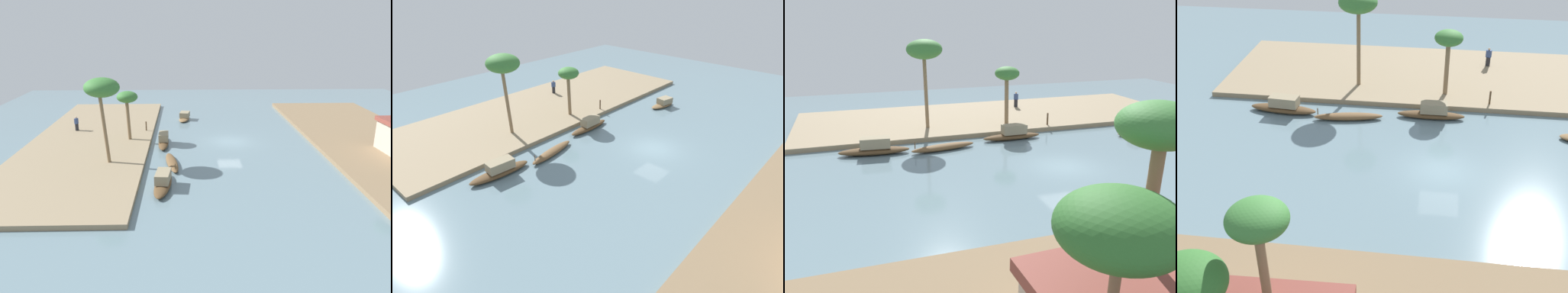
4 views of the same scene
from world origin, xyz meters
TOP-DOWN VIEW (x-y plane):
  - river_water at (0.00, 0.00)m, footprint 65.45×65.45m
  - riverbank_left at (0.00, -14.58)m, footprint 36.29×12.37m
  - sampan_with_tall_canopy at (0.86, -7.02)m, footprint 4.87×1.05m
  - sampan_foreground at (-9.62, -4.86)m, footprint 3.45×1.76m
  - sampan_with_red_awning at (11.79, -6.52)m, footprint 5.12×1.64m
  - sampan_downstream_large at (6.84, -5.99)m, footprint 5.06×1.71m
  - person_on_near_bank at (-3.56, -17.04)m, footprint 0.51×0.49m
  - mooring_post at (-3.34, -9.19)m, footprint 0.14×0.14m
  - palm_tree_left_near at (0.01, -10.66)m, footprint 2.14×2.14m
  - palm_tree_left_far at (6.96, -11.70)m, footprint 2.99×2.99m

SIDE VIEW (x-z plane):
  - river_water at x=0.00m, z-range 0.00..0.00m
  - riverbank_left at x=0.00m, z-range 0.00..0.38m
  - sampan_downstream_large at x=6.84m, z-range -0.22..0.69m
  - sampan_foreground at x=-9.62m, z-range -0.10..0.91m
  - sampan_with_tall_canopy at x=0.86m, z-range -0.15..1.08m
  - sampan_with_red_awning at x=11.79m, z-range -0.16..1.11m
  - mooring_post at x=-3.34m, z-range 0.38..1.42m
  - person_on_near_bank at x=-3.56m, z-range 0.27..1.89m
  - palm_tree_left_near at x=0.01m, z-range 2.12..7.20m
  - palm_tree_left_far at x=6.96m, z-range 3.14..10.55m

